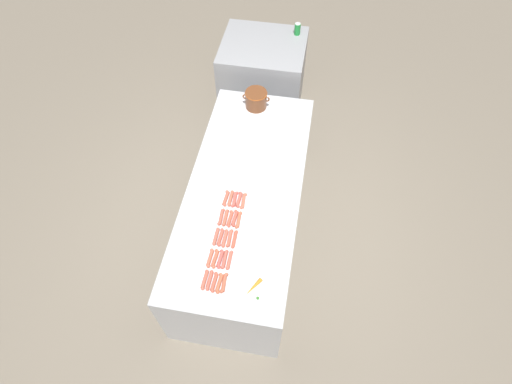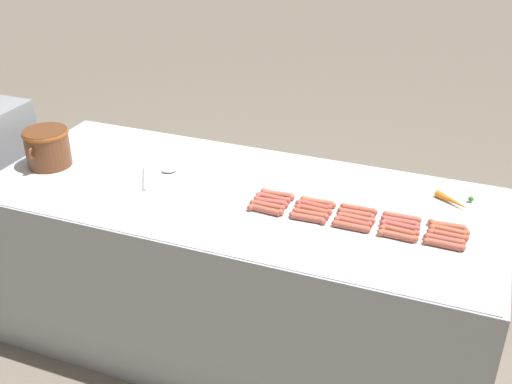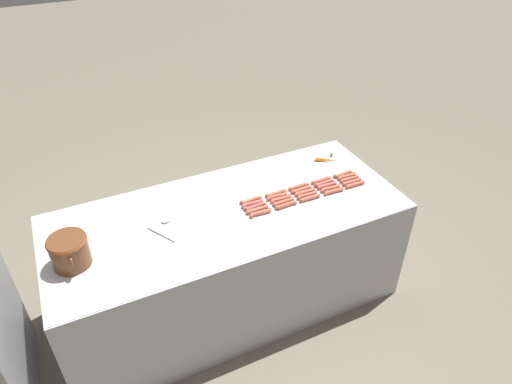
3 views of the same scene
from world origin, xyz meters
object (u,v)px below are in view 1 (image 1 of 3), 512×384
(soda_can, at_px, (297,29))
(serving_spoon, at_px, (256,149))
(hot_dog_17, at_px, (230,238))
(hot_dog_22, at_px, (235,239))
(hot_dog_0, at_px, (205,280))
(hot_dog_5, at_px, (210,280))
(hot_dog_3, at_px, (221,217))
(hot_dog_9, at_px, (231,198))
(back_cabinet, at_px, (263,81))
(hot_dog_1, at_px, (210,258))
(hot_dog_7, at_px, (221,237))
(hot_dog_6, at_px, (215,259))
(hot_dog_12, at_px, (225,238))
(hot_dog_21, at_px, (230,260))
(carrot, at_px, (253,288))
(hot_dog_14, at_px, (235,199))
(hot_dog_13, at_px, (230,219))
(hot_dog_24, at_px, (243,201))
(hot_dog_8, at_px, (226,218))
(hot_dog_10, at_px, (214,282))
(hot_dog_11, at_px, (220,259))
(hot_dog_23, at_px, (239,220))
(hot_dog_19, at_px, (239,200))
(bean_pot, at_px, (256,99))
(hot_dog_18, at_px, (235,218))
(hot_dog_2, at_px, (216,236))
(hot_dog_20, at_px, (224,283))
(hot_dog_4, at_px, (226,198))
(hot_dog_15, at_px, (219,283))

(soda_can, bearing_deg, serving_spoon, -96.17)
(hot_dog_17, bearing_deg, hot_dog_22, -3.28)
(hot_dog_0, distance_m, hot_dog_5, 0.04)
(hot_dog_3, xyz_separation_m, hot_dog_9, (0.04, 0.19, 0.00))
(back_cabinet, bearing_deg, hot_dog_1, -89.86)
(hot_dog_7, bearing_deg, hot_dog_6, -89.83)
(hot_dog_12, relative_size, hot_dog_21, 1.00)
(hot_dog_21, relative_size, serving_spoon, 0.63)
(hot_dog_9, distance_m, carrot, 0.79)
(hot_dog_1, bearing_deg, hot_dog_14, 82.31)
(hot_dog_13, distance_m, hot_dog_24, 0.20)
(hot_dog_8, height_order, hot_dog_10, same)
(hot_dog_11, bearing_deg, hot_dog_23, 79.18)
(hot_dog_19, xyz_separation_m, hot_dog_23, (0.03, -0.19, 0.00))
(hot_dog_3, bearing_deg, hot_dog_13, -2.47)
(hot_dog_5, relative_size, hot_dog_21, 1.00)
(hot_dog_1, distance_m, hot_dog_19, 0.56)
(bean_pot, bearing_deg, hot_dog_11, -89.23)
(back_cabinet, bearing_deg, hot_dog_18, -86.79)
(hot_dog_6, relative_size, serving_spoon, 0.63)
(hot_dog_2, distance_m, hot_dog_13, 0.19)
(hot_dog_0, xyz_separation_m, hot_dog_12, (0.07, 0.35, 0.00))
(hot_dog_12, distance_m, hot_dog_23, 0.19)
(hot_dog_3, bearing_deg, hot_dog_1, -90.34)
(hot_dog_5, bearing_deg, hot_dog_17, 78.91)
(hot_dog_5, height_order, hot_dog_14, same)
(hot_dog_10, distance_m, hot_dog_12, 0.36)
(hot_dog_18, bearing_deg, hot_dog_20, -86.43)
(hot_dog_2, distance_m, carrot, 0.51)
(hot_dog_7, relative_size, hot_dog_8, 1.00)
(hot_dog_4, distance_m, hot_dog_22, 0.39)
(hot_dog_1, xyz_separation_m, serving_spoon, (0.15, 1.12, -0.01))
(hot_dog_1, height_order, hot_dog_20, same)
(hot_dog_5, distance_m, hot_dog_10, 0.04)
(hot_dog_19, bearing_deg, hot_dog_8, -110.84)
(hot_dog_23, bearing_deg, hot_dog_7, -121.20)
(hot_dog_0, relative_size, hot_dog_8, 1.00)
(hot_dog_20, bearing_deg, hot_dog_8, 101.31)
(hot_dog_8, bearing_deg, hot_dog_17, -67.88)
(hot_dog_15, height_order, hot_dog_18, same)
(hot_dog_18, bearing_deg, hot_dog_1, -106.72)
(hot_dog_13, relative_size, serving_spoon, 0.63)
(hot_dog_19, distance_m, hot_dog_23, 0.19)
(hot_dog_11, xyz_separation_m, hot_dog_21, (0.07, 0.00, 0.00))
(hot_dog_3, bearing_deg, hot_dog_5, -86.15)
(hot_dog_6, bearing_deg, hot_dog_20, -58.48)
(hot_dog_22, bearing_deg, back_cabinet, 93.86)
(hot_dog_6, height_order, hot_dog_15, same)
(hot_dog_4, height_order, hot_dog_20, same)
(hot_dog_7, height_order, hot_dog_13, same)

